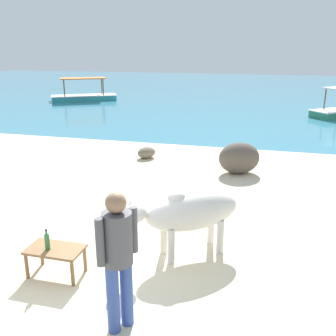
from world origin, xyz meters
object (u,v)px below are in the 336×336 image
bottle (47,241)px  person_standing (118,252)px  low_bench_table (55,253)px  boat_teal (84,96)px  cow (189,212)px

bottle → person_standing: size_ratio=0.18×
low_bench_table → bottle: 0.20m
bottle → boat_teal: boat_teal is taller
person_standing → bottle: bearing=-174.5°
low_bench_table → boat_teal: boat_teal is taller
low_bench_table → bottle: bearing=-146.6°
cow → low_bench_table: 1.96m
cow → boat_teal: bearing=-95.4°
bottle → person_standing: 1.55m
cow → boat_teal: size_ratio=0.45×
low_bench_table → person_standing: bearing=-31.4°
cow → person_standing: 1.84m
boat_teal → person_standing: bearing=87.3°
cow → boat_teal: 18.04m
person_standing → boat_teal: (-8.96, 17.18, -0.70)m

